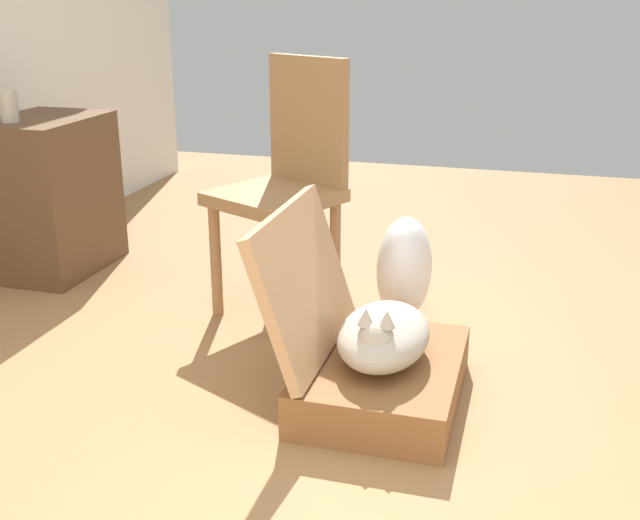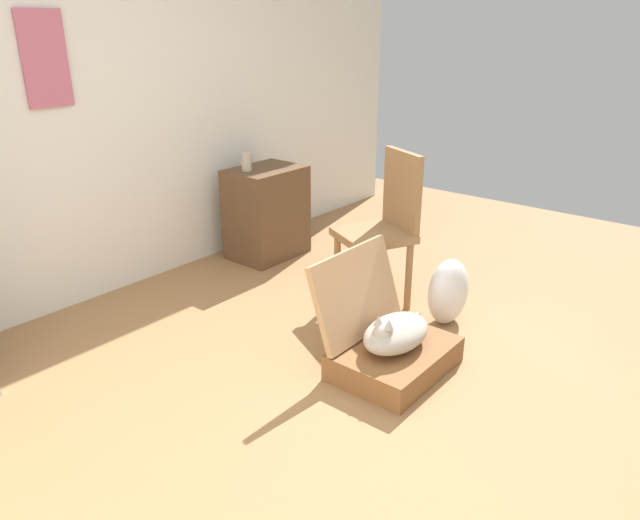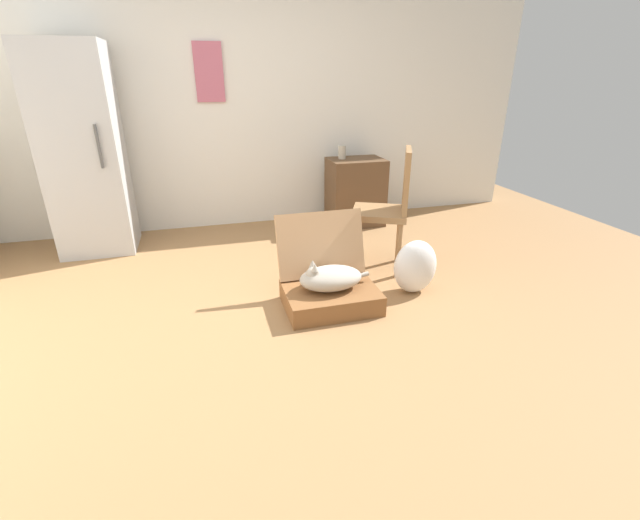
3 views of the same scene
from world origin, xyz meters
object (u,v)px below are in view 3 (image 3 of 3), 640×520
plastic_bag_white (415,267)px  refrigerator (84,153)px  chair (389,206)px  suitcase_base (331,298)px  side_table (355,192)px  cat (330,278)px  vase_tall (342,152)px

plastic_bag_white → refrigerator: (-2.42, 1.61, 0.68)m
refrigerator → chair: refrigerator is taller
suitcase_base → side_table: bearing=65.0°
cat → vase_tall: size_ratio=3.89×
suitcase_base → side_table: side_table is taller
suitcase_base → plastic_bag_white: (0.67, 0.05, 0.13)m
plastic_bag_white → chair: chair is taller
suitcase_base → cat: 0.16m
vase_tall → cat: bearing=-110.6°
plastic_bag_white → side_table: size_ratio=0.58×
plastic_bag_white → vase_tall: (-0.02, 1.71, 0.57)m
cat → chair: size_ratio=0.52×
plastic_bag_white → vase_tall: vase_tall is taller
cat → chair: (0.66, 0.52, 0.31)m
suitcase_base → refrigerator: (-1.75, 1.66, 0.82)m
cat → refrigerator: (-1.74, 1.66, 0.66)m
side_table → chair: chair is taller
suitcase_base → side_table: size_ratio=0.91×
plastic_bag_white → vase_tall: 1.80m
vase_tall → suitcase_base: bearing=-110.4°
refrigerator → side_table: (2.55, 0.05, -0.54)m
cat → chair: chair is taller
suitcase_base → chair: bearing=38.8°
side_table → chair: (-0.15, -1.19, 0.19)m
cat → plastic_bag_white: 0.68m
cat → side_table: (0.80, 1.71, 0.12)m
vase_tall → plastic_bag_white: bearing=-89.4°
suitcase_base → cat: bearing=177.1°
side_table → chair: 1.22m
suitcase_base → vase_tall: 2.00m
plastic_bag_white → chair: (-0.02, 0.47, 0.33)m
refrigerator → vase_tall: refrigerator is taller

